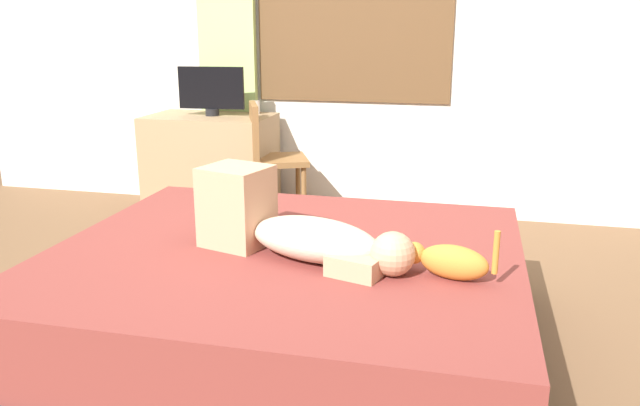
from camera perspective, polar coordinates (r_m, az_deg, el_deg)
name	(u,v)px	position (r m, az deg, el deg)	size (l,w,h in m)	color
ground_plane	(273,338)	(2.95, -4.27, -12.06)	(16.00, 16.00, 0.00)	brown
back_wall_with_window	(362,15)	(4.76, 3.80, 16.58)	(6.40, 0.14, 2.90)	silver
bed	(287,299)	(2.77, -3.01, -8.66)	(2.01, 1.77, 0.47)	#38383D
person_lying	(293,229)	(2.57, -2.42, -2.32)	(0.93, 0.48, 0.34)	#CCB299
cat	(449,261)	(2.40, 11.55, -5.12)	(0.35, 0.17, 0.21)	#C67A2D
desk	(212,165)	(4.78, -9.74, 3.38)	(0.90, 0.56, 0.74)	#997A56
tv_monitor	(211,90)	(4.69, -9.77, 9.97)	(0.48, 0.10, 0.35)	black
cup	(255,107)	(4.75, -5.91, 8.58)	(0.08, 0.08, 0.10)	white
chair_by_desk	(269,154)	(4.45, -4.62, 4.45)	(0.50, 0.50, 0.86)	brown
curtain_left	(227,46)	(4.92, -8.36, 13.82)	(0.44, 0.06, 2.45)	#ADCC75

